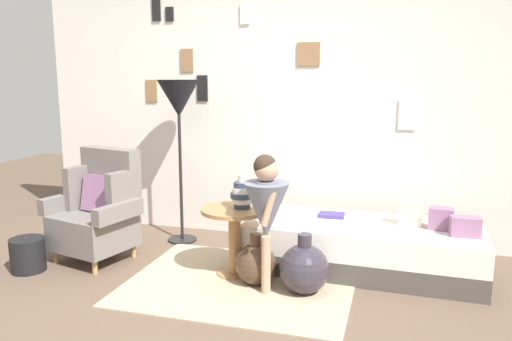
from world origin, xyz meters
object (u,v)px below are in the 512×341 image
Objects in this scene: armchair at (99,210)px; demijohn_near at (256,264)px; magazine_basket at (28,255)px; side_table at (235,228)px; person_child at (266,206)px; floor_lamp at (179,104)px; vase_striped at (242,194)px; demijohn_far at (304,269)px; daybed at (362,247)px; book_on_daybed at (332,215)px.

demijohn_near is (1.49, -0.17, -0.27)m from armchair.
magazine_basket is (-1.90, -0.27, -0.03)m from demijohn_near.
armchair is at bearing 173.33° from demijohn_near.
armchair is at bearing 178.32° from side_table.
demijohn_near is at bearing 136.23° from person_child.
person_child is at bearing -39.83° from floor_lamp.
side_table is at bearing -1.68° from armchair.
magazine_basket is (-0.41, -0.44, -0.30)m from armchair.
person_child is (0.27, -0.26, -0.01)m from vase_striped.
person_child is at bearing -43.77° from demijohn_near.
armchair is at bearing 47.18° from magazine_basket.
side_table is 1.23× the size of demijohn_far.
armchair reaches higher than daybed.
side_table reaches higher than magazine_basket.
floor_lamp is at bearing 174.39° from book_on_daybed.
armchair is 2.04m from book_on_daybed.
magazine_basket is (-2.39, -0.93, -0.28)m from book_on_daybed.
person_child reaches higher than armchair.
vase_striped is 1.23× the size of book_on_daybed.
armchair is 4.41× the size of book_on_daybed.
vase_striped is 0.37m from person_child.
vase_striped is 1.26m from floor_lamp.
armchair is 2.38× the size of demijohn_near.
vase_striped is 0.97× the size of magazine_basket.
demijohn_near is 1.46× the size of magazine_basket.
demijohn_far is (0.61, -0.19, -0.21)m from side_table.
side_table is 0.49m from person_child.
demijohn_far is (-0.38, -0.59, -0.01)m from daybed.
side_table is 2.55× the size of book_on_daybed.
vase_striped is at bearing -38.43° from floor_lamp.
demijohn_near is at bearing 7.97° from magazine_basket.
person_child is at bearing -9.96° from armchair.
vase_striped reaches higher than magazine_basket.
vase_striped is at bearing 14.39° from side_table.
floor_lamp is 5.60× the size of magazine_basket.
person_child is at bearing -36.60° from side_table.
vase_striped is at bearing -157.65° from daybed.
vase_striped is at bearing -141.50° from book_on_daybed.
floor_lamp reaches higher than armchair.
demijohn_near is (0.99, -0.81, -1.18)m from floor_lamp.
book_on_daybed is at bearing 82.20° from demijohn_far.
daybed is 3.44× the size of side_table.
armchair reaches higher than demijohn_near.
side_table is at bearing -41.12° from floor_lamp.
armchair is at bearing -170.96° from daybed.
armchair reaches higher than demijohn_far.
vase_striped is 0.55m from demijohn_near.
armchair is at bearing -127.88° from floor_lamp.
armchair is 1.64m from person_child.
person_child is (1.60, -0.28, 0.22)m from armchair.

